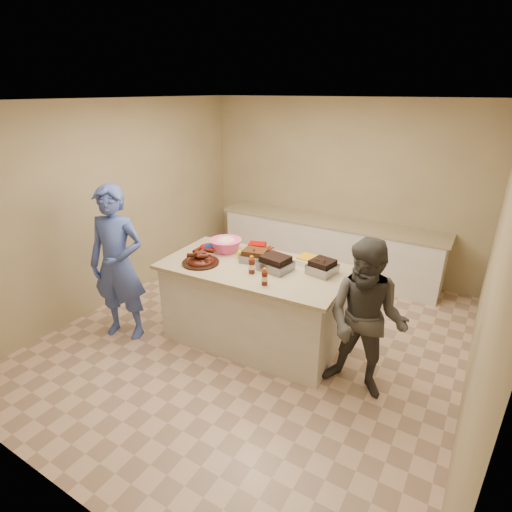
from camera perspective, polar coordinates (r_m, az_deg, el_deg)
The scene contains 20 objects.
room at distance 4.98m, azimuth 0.26°, elevation -11.44°, with size 4.50×5.00×2.70m, color tan, non-canonical shape.
back_counter at distance 6.55m, azimuth 10.16°, elevation 1.36°, with size 3.60×0.64×0.90m, color silver, non-canonical shape.
island at distance 4.93m, azimuth -0.31°, elevation -11.80°, with size 2.06×1.08×0.98m, color silver, non-canonical shape.
rib_platter at distance 4.56m, azimuth -7.89°, elevation -1.05°, with size 0.42×0.42×0.17m, color #441107, non-canonical shape.
pulled_pork_tray at distance 4.57m, azimuth -0.14°, elevation -0.77°, with size 0.31×0.23×0.09m, color #47230F.
brisket_tray at distance 4.36m, azimuth 2.78°, elevation -1.96°, with size 0.33×0.28×0.10m, color black.
roasting_pan at distance 4.33m, azimuth 9.39°, elevation -2.49°, with size 0.27×0.27×0.11m, color gray.
coleslaw_bowl at distance 4.86m, azimuth -4.30°, elevation 0.65°, with size 0.39×0.39×0.27m, color #F1478F, non-canonical shape.
sausage_plate at distance 4.74m, azimuth 2.12°, elevation 0.12°, with size 0.27×0.27×0.04m, color silver.
mac_cheese_dish at distance 4.53m, azimuth 7.90°, elevation -1.17°, with size 0.33×0.24×0.09m, color #CF9509.
bbq_bottle_a at distance 4.28m, azimuth -0.62°, elevation -2.47°, with size 0.07×0.07×0.20m, color #42160B.
bbq_bottle_b at distance 4.03m, azimuth 1.22°, elevation -4.13°, with size 0.06×0.06×0.18m, color #42160B.
mustard_bottle at distance 4.63m, azimuth -2.38°, elevation -0.43°, with size 0.05×0.05×0.13m, color yellow.
sauce_bowl at distance 4.62m, azimuth -0.21°, elevation -0.46°, with size 0.14×0.04×0.14m, color silver.
plate_stack_large at distance 4.98m, azimuth -6.73°, elevation 1.10°, with size 0.23×0.23×0.03m, color #8E0100.
plate_stack_small at distance 4.74m, azimuth -8.91°, elevation -0.17°, with size 0.16×0.16×0.02m, color #8E0100.
plastic_cup at distance 5.04m, azimuth -5.84°, elevation 1.41°, with size 0.10×0.09×0.10m, color #AF4F1B.
basket_stack at distance 4.86m, azimuth 0.19°, elevation 0.73°, with size 0.20×0.15×0.10m, color #8E0100.
guest_blue at distance 5.30m, azimuth -17.86°, elevation -10.35°, with size 0.68×1.86×0.44m, color #4158AF.
guest_gray at distance 4.37m, azimuth 14.29°, elevation -17.89°, with size 0.78×1.60×0.60m, color #484642.
Camera 1 is at (2.10, -3.54, 2.80)m, focal length 28.00 mm.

